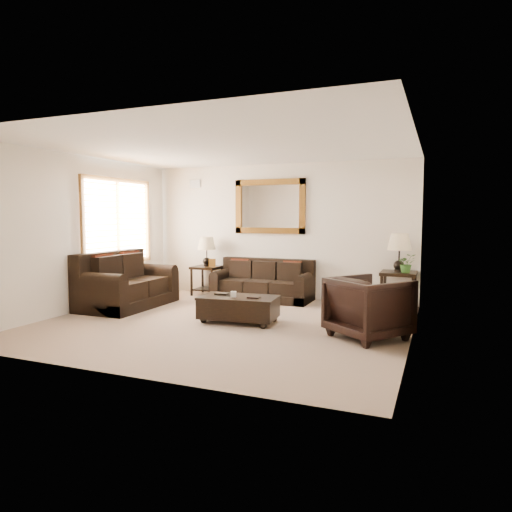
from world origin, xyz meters
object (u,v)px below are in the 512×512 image
at_px(sofa, 263,285).
at_px(coffee_table, 239,306).
at_px(loveseat, 125,286).
at_px(end_table_right, 399,260).
at_px(armchair, 369,304).
at_px(end_table_left, 207,257).

distance_m(sofa, coffee_table, 2.01).
bearing_deg(loveseat, end_table_right, -70.52).
distance_m(sofa, armchair, 3.21).
xyz_separation_m(sofa, loveseat, (-2.10, -1.61, 0.08)).
distance_m(sofa, end_table_left, 1.40).
relative_size(loveseat, end_table_left, 1.46).
bearing_deg(sofa, end_table_left, 176.98).
height_order(end_table_left, coffee_table, end_table_left).
relative_size(sofa, armchair, 2.10).
height_order(sofa, coffee_table, sofa).
bearing_deg(end_table_right, loveseat, -160.52).
distance_m(loveseat, armchair, 4.50).
xyz_separation_m(end_table_left, coffee_table, (1.65, -2.04, -0.54)).
distance_m(loveseat, coffee_table, 2.48).
bearing_deg(coffee_table, end_table_right, 36.87).
distance_m(sofa, end_table_right, 2.64).
bearing_deg(sofa, coffee_table, -79.85).
relative_size(end_table_left, armchair, 1.32).
height_order(sofa, end_table_right, end_table_right).
height_order(loveseat, coffee_table, loveseat).
bearing_deg(armchair, coffee_table, 32.84).
distance_m(loveseat, end_table_left, 1.91).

